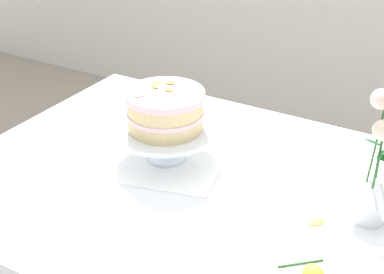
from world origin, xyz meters
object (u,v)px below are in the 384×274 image
(layer_cake, at_px, (165,110))
(flower_vase, at_px, (375,177))
(dining_table, at_px, (207,219))
(cake_stand, at_px, (166,134))

(layer_cake, relative_size, flower_vase, 0.64)
(layer_cake, bearing_deg, flower_vase, 0.12)
(dining_table, bearing_deg, cake_stand, 155.44)
(dining_table, height_order, flower_vase, flower_vase)
(dining_table, xyz_separation_m, flower_vase, (0.39, 0.08, 0.21))
(cake_stand, bearing_deg, layer_cake, 154.90)
(cake_stand, relative_size, flower_vase, 0.86)
(dining_table, xyz_separation_m, cake_stand, (-0.18, 0.08, 0.17))
(flower_vase, bearing_deg, cake_stand, -179.88)
(dining_table, relative_size, cake_stand, 4.83)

